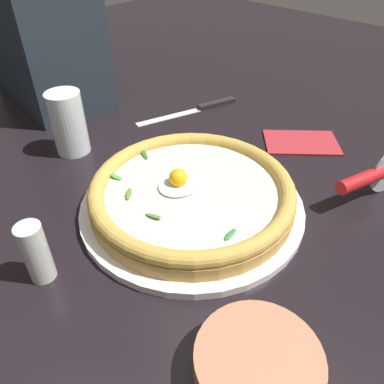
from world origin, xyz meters
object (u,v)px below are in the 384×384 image
at_px(pizza, 192,192).
at_px(folded_napkin, 301,142).
at_px(side_bowl, 257,366).
at_px(pizza_cutter, 374,175).
at_px(pepper_shaker, 36,253).
at_px(table_knife, 202,108).
at_px(drinking_glass, 69,127).

height_order(pizza, folded_napkin, pizza).
bearing_deg(side_bowl, pizza_cutter, -173.02).
relative_size(pizza_cutter, pepper_shaker, 1.81).
xyz_separation_m(table_knife, folded_napkin, (-0.02, 0.24, 0.00)).
relative_size(side_bowl, table_knife, 0.53).
distance_m(side_bowl, folded_napkin, 0.48).
xyz_separation_m(pizza_cutter, drinking_glass, (0.25, -0.46, 0.00)).
bearing_deg(pepper_shaker, pizza, 168.91).
distance_m(side_bowl, pizza_cutter, 0.36).
bearing_deg(side_bowl, folded_napkin, -154.29).
bearing_deg(pepper_shaker, folded_napkin, 172.96).
height_order(pizza_cutter, drinking_glass, drinking_glass).
xyz_separation_m(pizza, drinking_glass, (0.03, -0.28, 0.02)).
relative_size(side_bowl, pepper_shaker, 1.49).
xyz_separation_m(drinking_glass, pepper_shaker, (0.19, 0.23, -0.01)).
distance_m(pizza_cutter, folded_napkin, 0.19).
bearing_deg(pizza_cutter, pepper_shaker, -27.44).
height_order(table_knife, pepper_shaker, pepper_shaker).
bearing_deg(table_knife, pizza, 40.10).
relative_size(pizza, pizza_cutter, 2.00).
distance_m(pizza, pepper_shaker, 0.23).
distance_m(pizza_cutter, drinking_glass, 0.52).
relative_size(side_bowl, drinking_glass, 1.09).
bearing_deg(table_knife, drinking_glass, -10.57).
relative_size(drinking_glass, pepper_shaker, 1.37).
bearing_deg(pizza, pepper_shaker, -11.09).
distance_m(folded_napkin, pepper_shaker, 0.52).
bearing_deg(table_knife, side_bowl, 47.86).
distance_m(table_knife, drinking_glass, 0.31).
relative_size(pizza_cutter, drinking_glass, 1.32).
bearing_deg(drinking_glass, pizza_cutter, 118.10).
height_order(drinking_glass, folded_napkin, drinking_glass).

